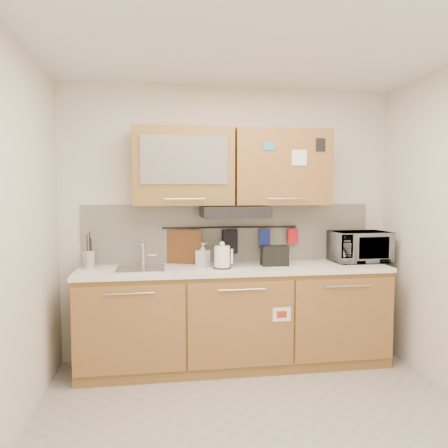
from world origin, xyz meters
name	(u,v)px	position (x,y,z in m)	size (l,w,h in m)	color
floor	(267,435)	(0.00, 0.00, 0.00)	(3.20, 3.20, 0.00)	#9E9993
ceiling	(270,29)	(0.00, 0.00, 2.60)	(3.20, 3.20, 0.00)	white
wall_back	(230,223)	(0.00, 1.50, 1.30)	(3.20, 3.20, 0.00)	silver
wall_left	(1,244)	(-1.60, 0.00, 1.30)	(3.00, 3.00, 0.00)	silver
base_cabinet	(235,322)	(0.00, 1.19, 0.41)	(2.80, 0.64, 0.88)	olive
countertop	(235,269)	(0.00, 1.19, 0.90)	(2.82, 0.62, 0.04)	white
backsplash	(230,233)	(0.00, 1.49, 1.20)	(2.80, 0.02, 0.56)	silver
upper_cabinets	(232,167)	(0.00, 1.32, 1.83)	(1.82, 0.37, 0.70)	olive
range_hood	(234,212)	(0.00, 1.25, 1.42)	(0.60, 0.46, 0.10)	black
sink	(141,268)	(-0.85, 1.21, 0.92)	(0.42, 0.40, 0.26)	silver
utensil_rail	(231,227)	(0.00, 1.45, 1.26)	(0.02, 0.02, 1.30)	black
utensil_crock	(90,259)	(-1.30, 1.31, 1.00)	(0.17, 0.17, 0.32)	silver
kettle	(222,258)	(-0.13, 1.12, 1.02)	(0.18, 0.16, 0.24)	white
toaster	(275,255)	(0.37, 1.21, 1.01)	(0.25, 0.15, 0.19)	black
microwave	(360,247)	(1.25, 1.29, 1.07)	(0.53, 0.36, 0.30)	#999999
soap_bottle	(203,254)	(-0.29, 1.27, 1.03)	(0.10, 0.10, 0.22)	#999999
cutting_board	(183,254)	(-0.46, 1.44, 1.01)	(0.37, 0.03, 0.45)	brown
oven_mitt	(265,238)	(0.33, 1.44, 1.15)	(0.11, 0.03, 0.18)	navy
dark_pouch	(230,242)	(-0.01, 1.44, 1.12)	(0.15, 0.04, 0.23)	black
pot_holder	(293,236)	(0.62, 1.44, 1.17)	(0.12, 0.02, 0.15)	red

